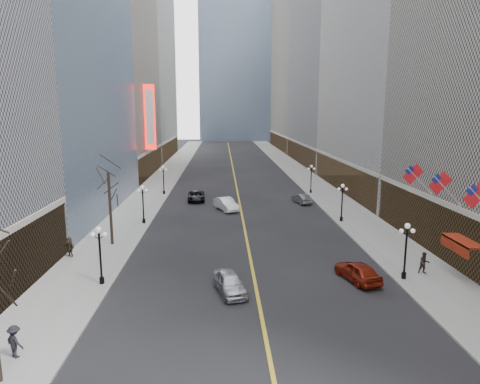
{
  "coord_description": "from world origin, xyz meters",
  "views": [
    {
      "loc": [
        -2.49,
        -1.36,
        13.21
      ],
      "look_at": [
        -1.54,
        21.29,
        8.89
      ],
      "focal_mm": 32.0,
      "sensor_mm": 36.0,
      "label": 1
    }
  ],
  "objects": [
    {
      "name": "streetlamp_west_1",
      "position": [
        -11.8,
        30.0,
        2.9
      ],
      "size": [
        1.26,
        0.44,
        4.52
      ],
      "color": "black",
      "rests_on": "sidewalk_west"
    },
    {
      "name": "car_nb_near",
      "position": [
        -2.0,
        28.26,
        0.76
      ],
      "size": [
        2.87,
        4.76,
        1.52
      ],
      "primitive_type": "imported",
      "rotation": [
        0.0,
        0.0,
        0.26
      ],
      "color": "#A6A7AD",
      "rests_on": "ground"
    },
    {
      "name": "awning_c",
      "position": [
        16.11,
        30.0,
        3.08
      ],
      "size": [
        1.4,
        4.0,
        0.93
      ],
      "color": "maroon",
      "rests_on": "ground"
    },
    {
      "name": "car_nb_far",
      "position": [
        -6.38,
        61.08,
        0.73
      ],
      "size": [
        2.71,
        5.38,
        1.46
      ],
      "primitive_type": "imported",
      "rotation": [
        0.0,
        0.0,
        0.05
      ],
      "color": "black",
      "rests_on": "ground"
    },
    {
      "name": "flag_4",
      "position": [
        15.31,
        32.0,
        7.29
      ],
      "size": [
        2.87,
        0.12,
        2.87
      ],
      "color": "#B2B2B7",
      "rests_on": "ground"
    },
    {
      "name": "sidewalk_east",
      "position": [
        14.0,
        70.0,
        0.07
      ],
      "size": [
        6.0,
        230.0,
        0.15
      ],
      "primitive_type": "cube",
      "color": "gray",
      "rests_on": "ground"
    },
    {
      "name": "bldg_east_c",
      "position": [
        29.88,
        106.0,
        24.18
      ],
      "size": [
        26.6,
        40.6,
        48.8
      ],
      "color": "gray",
      "rests_on": "ground"
    },
    {
      "name": "bldg_east_d",
      "position": [
        29.9,
        149.0,
        31.17
      ],
      "size": [
        26.6,
        46.6,
        62.8
      ],
      "color": "gray",
      "rests_on": "ground"
    },
    {
      "name": "sidewalk_west",
      "position": [
        -14.0,
        70.0,
        0.07
      ],
      "size": [
        6.0,
        230.0,
        0.15
      ],
      "primitive_type": "cube",
      "color": "gray",
      "rests_on": "ground"
    },
    {
      "name": "lane_line",
      "position": [
        0.0,
        80.0,
        0.01
      ],
      "size": [
        0.25,
        200.0,
        0.02
      ],
      "primitive_type": "cube",
      "color": "gold",
      "rests_on": "ground"
    },
    {
      "name": "flag_3",
      "position": [
        15.31,
        27.0,
        7.29
      ],
      "size": [
        2.87,
        0.12,
        2.87
      ],
      "color": "#B2B2B7",
      "rests_on": "ground"
    },
    {
      "name": "bldg_west_c",
      "position": [
        -29.88,
        87.0,
        25.19
      ],
      "size": [
        26.6,
        30.6,
        50.8
      ],
      "color": "gray",
      "rests_on": "ground"
    },
    {
      "name": "bldg_west_d",
      "position": [
        -29.92,
        121.0,
        36.17
      ],
      "size": [
        26.6,
        38.6,
        72.8
      ],
      "color": "silver",
      "rests_on": "ground"
    },
    {
      "name": "streetlamp_east_3",
      "position": [
        11.8,
        66.0,
        2.9
      ],
      "size": [
        1.26,
        0.44,
        4.52
      ],
      "color": "black",
      "rests_on": "sidewalk_east"
    },
    {
      "name": "car_sb_mid",
      "position": [
        8.1,
        30.06,
        0.79
      ],
      "size": [
        3.05,
        4.98,
        1.58
      ],
      "primitive_type": "imported",
      "rotation": [
        0.0,
        0.0,
        3.41
      ],
      "color": "maroon",
      "rests_on": "ground"
    },
    {
      "name": "streetlamp_east_1",
      "position": [
        11.8,
        30.0,
        2.9
      ],
      "size": [
        1.26,
        0.44,
        4.52
      ],
      "color": "black",
      "rests_on": "sidewalk_east"
    },
    {
      "name": "ped_west_walk",
      "position": [
        -13.68,
        20.09,
        1.06
      ],
      "size": [
        1.26,
        1.01,
        1.82
      ],
      "primitive_type": "imported",
      "rotation": [
        0.0,
        0.0,
        2.62
      ],
      "color": "black",
      "rests_on": "sidewalk_west"
    },
    {
      "name": "car_sb_far",
      "position": [
        9.0,
        58.8,
        0.7
      ],
      "size": [
        2.43,
        4.45,
        1.39
      ],
      "primitive_type": "imported",
      "rotation": [
        0.0,
        0.0,
        3.38
      ],
      "color": "#555A5E",
      "rests_on": "ground"
    },
    {
      "name": "streetlamp_east_2",
      "position": [
        11.8,
        48.0,
        2.9
      ],
      "size": [
        1.26,
        0.44,
        4.52
      ],
      "color": "black",
      "rests_on": "sidewalk_east"
    },
    {
      "name": "tree_west_far",
      "position": [
        -13.5,
        40.0,
        6.24
      ],
      "size": [
        3.6,
        3.6,
        7.92
      ],
      "color": "#2D231C",
      "rests_on": "sidewalk_west"
    },
    {
      "name": "car_nb_mid",
      "position": [
        -2.0,
        54.9,
        0.84
      ],
      "size": [
        3.61,
        5.36,
        1.67
      ],
      "primitive_type": "imported",
      "rotation": [
        0.0,
        0.0,
        0.4
      ],
      "color": "white",
      "rests_on": "ground"
    },
    {
      "name": "theatre_marquee",
      "position": [
        -15.88,
        80.0,
        12.0
      ],
      "size": [
        2.0,
        0.55,
        12.0
      ],
      "color": "red",
      "rests_on": "ground"
    },
    {
      "name": "ped_east_walk",
      "position": [
        13.86,
        30.97,
        1.05
      ],
      "size": [
        0.89,
        0.5,
        1.8
      ],
      "primitive_type": "imported",
      "rotation": [
        0.0,
        0.0,
        -0.02
      ],
      "color": "black",
      "rests_on": "sidewalk_east"
    },
    {
      "name": "flag_5",
      "position": [
        15.31,
        37.0,
        7.29
      ],
      "size": [
        2.87,
        0.12,
        2.87
      ],
      "color": "#B2B2B7",
      "rests_on": "ground"
    },
    {
      "name": "streetlamp_west_2",
      "position": [
        -11.8,
        48.0,
        2.9
      ],
      "size": [
        1.26,
        0.44,
        4.52
      ],
      "color": "black",
      "rests_on": "sidewalk_west"
    },
    {
      "name": "ped_west_far",
      "position": [
        -16.4,
        36.4,
        1.04
      ],
      "size": [
        1.63,
        1.34,
        1.79
      ],
      "primitive_type": "imported",
      "rotation": [
        0.0,
        0.0,
        -0.61
      ],
      "color": "#342C1D",
      "rests_on": "sidewalk_west"
    },
    {
      "name": "streetlamp_west_3",
      "position": [
        -11.8,
        66.0,
        2.9
      ],
      "size": [
        1.26,
        0.44,
        4.52
      ],
      "color": "black",
      "rests_on": "sidewalk_west"
    }
  ]
}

